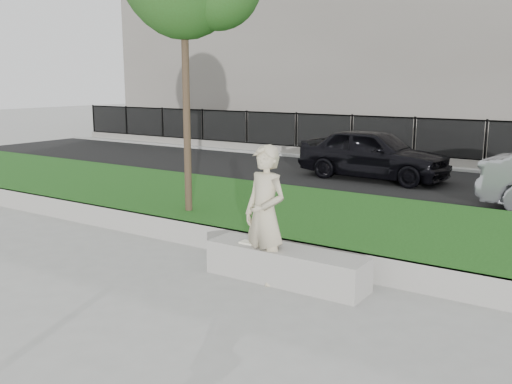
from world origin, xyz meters
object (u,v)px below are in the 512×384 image
Objects in this scene: car_dark at (374,154)px; book at (248,242)px; man at (265,215)px; stone_bench at (286,265)px.

book is at bearing -166.48° from car_dark.
man is 0.58m from book.
man is at bearing -164.37° from car_dark.
car_dark is (-1.59, 8.47, 0.26)m from book.
stone_bench is at bearing 44.41° from man.
stone_bench is 0.78m from man.
man is at bearing -13.41° from book.
book is (-0.34, 0.07, -0.47)m from man.
book is at bearing -178.76° from man.
man is 0.46× the size of car_dark.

